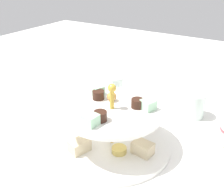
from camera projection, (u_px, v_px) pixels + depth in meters
name	position (u px, v px, depth m)	size (l,w,h in m)	color
ground_plane	(112.00, 145.00, 0.69)	(2.40, 2.40, 0.00)	white
tiered_serving_stand	(112.00, 129.00, 0.67)	(0.30, 0.30, 0.17)	white
water_glass_short_left	(194.00, 105.00, 0.81)	(0.06, 0.06, 0.08)	silver
water_glass_mid_back	(114.00, 88.00, 0.90)	(0.06, 0.06, 0.08)	silver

